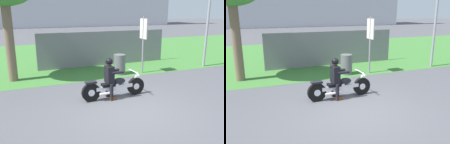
% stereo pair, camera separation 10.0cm
% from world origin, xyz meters
% --- Properties ---
extents(ground, '(120.00, 120.00, 0.00)m').
position_xyz_m(ground, '(0.00, 0.00, 0.00)').
color(ground, '#4C4C51').
extents(grass_verge, '(60.00, 12.00, 0.01)m').
position_xyz_m(grass_verge, '(0.00, 9.31, 0.00)').
color(grass_verge, '#3D7533').
rests_on(grass_verge, ground).
extents(motorcycle_lead, '(2.26, 0.66, 0.86)m').
position_xyz_m(motorcycle_lead, '(-0.02, 1.16, 0.38)').
color(motorcycle_lead, black).
rests_on(motorcycle_lead, ground).
extents(rider_lead, '(0.56, 0.48, 1.39)m').
position_xyz_m(rider_lead, '(-0.19, 1.16, 0.81)').
color(rider_lead, black).
rests_on(rider_lead, ground).
extents(trash_can, '(0.54, 0.54, 0.92)m').
position_xyz_m(trash_can, '(1.36, 3.86, 0.46)').
color(trash_can, '#595E5B').
rests_on(trash_can, ground).
extents(sign_banner, '(0.08, 0.60, 2.60)m').
position_xyz_m(sign_banner, '(2.45, 3.67, 1.72)').
color(sign_banner, gray).
rests_on(sign_banner, ground).
extents(fence_segment, '(7.00, 0.06, 1.80)m').
position_xyz_m(fence_segment, '(1.41, 5.86, 0.90)').
color(fence_segment, slate).
rests_on(fence_segment, ground).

